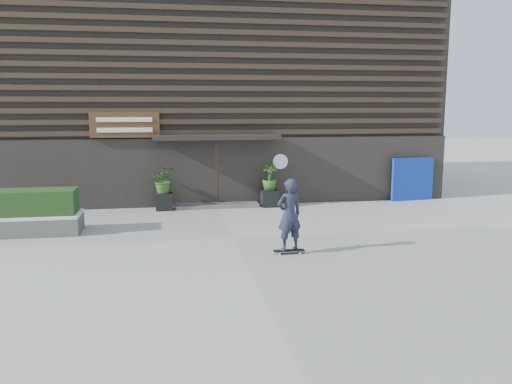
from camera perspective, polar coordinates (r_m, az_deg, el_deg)
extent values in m
plane|color=#A2A099|center=(14.70, -2.52, -5.02)|extent=(80.00, 80.00, 0.00)
cube|color=#51504E|center=(19.15, -4.23, -1.46)|extent=(3.00, 0.80, 0.12)
cube|color=black|center=(18.84, -9.94, -1.02)|extent=(0.60, 0.60, 0.60)
imported|color=#2D591E|center=(18.71, -10.01, 1.33)|extent=(0.86, 0.75, 0.96)
cube|color=black|center=(19.18, 1.48, -0.69)|extent=(0.60, 0.60, 0.60)
imported|color=#2D591E|center=(19.06, 1.49, 1.62)|extent=(0.54, 0.54, 0.96)
cube|color=#494946|center=(16.53, -24.52, -3.36)|extent=(3.50, 1.20, 0.50)
cube|color=silver|center=(16.47, -24.58, -2.38)|extent=(3.50, 1.20, 0.08)
cube|color=#193413|center=(16.40, -24.68, -1.04)|extent=(3.30, 1.00, 0.70)
cube|color=#0C2BA7|center=(21.22, 16.69, 1.35)|extent=(1.78, 0.36, 1.67)
cube|color=black|center=(24.20, -5.57, 10.15)|extent=(18.00, 10.00, 8.00)
cube|color=black|center=(19.30, -4.37, 2.20)|extent=(18.00, 0.12, 2.50)
cube|color=#38281E|center=(19.12, -4.40, 6.49)|extent=(17.60, 0.08, 0.18)
cube|color=#38281E|center=(19.10, -4.42, 7.67)|extent=(17.60, 0.08, 0.18)
cube|color=#38281E|center=(19.09, -4.43, 8.84)|extent=(17.60, 0.08, 0.18)
cube|color=#38281E|center=(19.10, -4.45, 10.02)|extent=(17.60, 0.08, 0.18)
cube|color=#38281E|center=(19.10, -4.46, 11.20)|extent=(17.60, 0.08, 0.18)
cube|color=#38281E|center=(19.12, -4.48, 12.37)|extent=(17.60, 0.08, 0.18)
cube|color=#38281E|center=(19.15, -4.49, 13.55)|extent=(17.60, 0.08, 0.18)
cube|color=#38281E|center=(19.18, -4.51, 14.71)|extent=(17.60, 0.08, 0.18)
cube|color=#38281E|center=(19.22, -4.52, 15.88)|extent=(17.60, 0.08, 0.18)
cube|color=#38281E|center=(19.27, -4.54, 17.04)|extent=(17.60, 0.08, 0.18)
cube|color=#38281E|center=(19.32, -4.56, 18.19)|extent=(17.60, 0.08, 0.18)
cube|color=#38281E|center=(19.39, -4.57, 19.34)|extent=(17.60, 0.08, 0.18)
cube|color=black|center=(18.75, -4.29, 5.98)|extent=(4.50, 1.00, 0.15)
cube|color=black|center=(19.47, -4.40, 1.96)|extent=(2.40, 0.30, 2.30)
cube|color=#38281E|center=(19.30, -4.36, 1.90)|extent=(0.06, 0.10, 2.30)
cube|color=#472B19|center=(19.00, -14.12, 7.13)|extent=(2.40, 0.10, 0.90)
cube|color=beige|center=(18.93, -14.16, 7.66)|extent=(1.90, 0.02, 0.16)
cube|color=beige|center=(18.94, -14.11, 6.58)|extent=(1.90, 0.02, 0.16)
cylinder|color=white|center=(19.55, 2.68, 3.34)|extent=(0.56, 0.03, 0.56)
cube|color=black|center=(13.15, 3.61, -6.38)|extent=(0.78, 0.20, 0.02)
cylinder|color=beige|center=(13.02, 2.58, -6.79)|extent=(0.06, 0.03, 0.06)
cylinder|color=#B6B6B1|center=(13.21, 2.40, -6.56)|extent=(0.06, 0.03, 0.06)
cylinder|color=#A8A9A4|center=(13.14, 4.82, -6.67)|extent=(0.06, 0.03, 0.06)
cylinder|color=#ACADA8|center=(13.32, 4.60, -6.44)|extent=(0.06, 0.03, 0.06)
imported|color=#1B2032|center=(12.94, 3.65, -2.49)|extent=(0.75, 0.59, 1.80)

